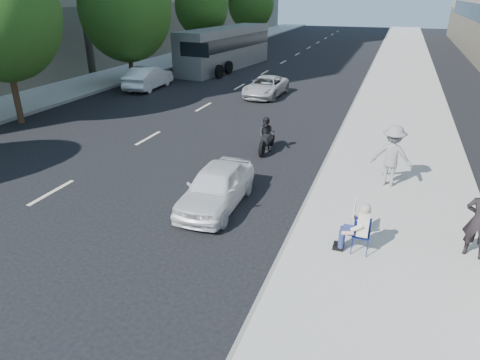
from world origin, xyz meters
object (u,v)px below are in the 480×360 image
at_px(white_sedan_mid, 148,78).
at_px(jogger, 392,156).
at_px(pedestrian_woman, 480,221).
at_px(white_sedan_near, 216,187).
at_px(white_sedan_far, 266,87).
at_px(bus, 225,48).
at_px(motorcycle, 267,136).
at_px(seated_protester, 358,224).

bearing_deg(white_sedan_mid, jogger, 140.58).
bearing_deg(pedestrian_woman, white_sedan_near, 12.77).
height_order(white_sedan_far, bus, bus).
distance_m(jogger, bus, 25.19).
xyz_separation_m(jogger, motorcycle, (-4.79, 2.10, -0.52)).
distance_m(pedestrian_woman, white_sedan_mid, 23.30).
xyz_separation_m(seated_protester, white_sedan_far, (-7.10, 16.20, -0.28)).
bearing_deg(pedestrian_woman, seated_protester, 33.08).
distance_m(white_sedan_near, bus, 25.71).
bearing_deg(white_sedan_far, seated_protester, -64.38).
distance_m(jogger, white_sedan_far, 14.12).
xyz_separation_m(white_sedan_far, bus, (-6.27, 9.13, 1.04)).
bearing_deg(bus, seated_protester, -55.19).
distance_m(white_sedan_mid, motorcycle, 14.34).
bearing_deg(motorcycle, bus, 113.10).
xyz_separation_m(white_sedan_near, white_sedan_far, (-2.89, 14.87, -0.04)).
distance_m(white_sedan_mid, white_sedan_far, 8.04).
height_order(pedestrian_woman, white_sedan_near, pedestrian_woman).
height_order(pedestrian_woman, bus, bus).
relative_size(jogger, white_sedan_near, 0.54).
relative_size(pedestrian_woman, motorcycle, 0.92).
bearing_deg(jogger, white_sedan_far, -48.96).
bearing_deg(white_sedan_far, white_sedan_near, -77.07).
bearing_deg(seated_protester, white_sedan_near, 162.39).
height_order(seated_protester, jogger, jogger).
bearing_deg(white_sedan_mid, motorcycle, 136.18).
height_order(jogger, white_sedan_mid, jogger).
bearing_deg(white_sedan_mid, white_sedan_far, 179.60).
xyz_separation_m(seated_protester, white_sedan_near, (-4.22, 1.34, -0.24)).
distance_m(pedestrian_woman, white_sedan_far, 18.31).
relative_size(jogger, pedestrian_woman, 1.07).
relative_size(pedestrian_woman, white_sedan_mid, 0.42).
bearing_deg(seated_protester, jogger, 82.05).
height_order(seated_protester, white_sedan_near, seated_protester).
relative_size(white_sedan_near, bus, 0.30).
xyz_separation_m(jogger, white_sedan_far, (-7.72, 11.81, -0.56)).
xyz_separation_m(white_sedan_mid, motorcycle, (10.96, -9.25, -0.10)).
height_order(motorcycle, bus, bus).
height_order(seated_protester, white_sedan_mid, white_sedan_mid).
bearing_deg(white_sedan_near, bus, 109.73).
bearing_deg(white_sedan_mid, white_sedan_near, 123.50).
height_order(white_sedan_mid, white_sedan_far, white_sedan_mid).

